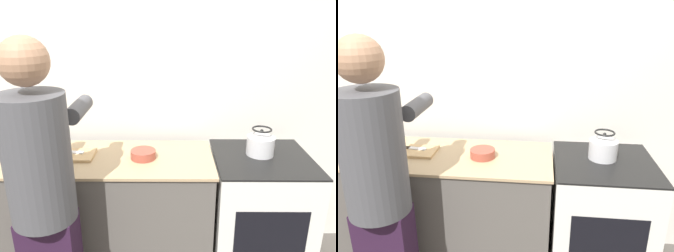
# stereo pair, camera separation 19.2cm
# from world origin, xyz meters

# --- Properties ---
(wall_back) EXTENTS (8.00, 0.05, 2.60)m
(wall_back) POSITION_xyz_m (0.00, 0.70, 1.30)
(wall_back) COLOR silver
(wall_back) RESTS_ON ground_plane
(counter) EXTENTS (1.63, 0.59, 0.90)m
(counter) POSITION_xyz_m (-0.34, 0.28, 0.45)
(counter) COLOR #5B5651
(counter) RESTS_ON ground_plane
(oven) EXTENTS (0.65, 0.64, 0.89)m
(oven) POSITION_xyz_m (0.82, 0.32, 0.44)
(oven) COLOR silver
(oven) RESTS_ON ground_plane
(person) EXTENTS (0.37, 0.61, 1.72)m
(person) POSITION_xyz_m (-0.45, -0.22, 0.94)
(person) COLOR #2D162F
(person) RESTS_ON ground_plane
(cutting_board) EXTENTS (0.37, 0.20, 0.02)m
(cutting_board) POSITION_xyz_m (-0.49, 0.29, 0.91)
(cutting_board) COLOR tan
(cutting_board) RESTS_ON counter
(knife) EXTENTS (0.20, 0.05, 0.01)m
(knife) POSITION_xyz_m (-0.48, 0.32, 0.92)
(knife) COLOR silver
(knife) RESTS_ON cutting_board
(kettle) EXTENTS (0.18, 0.18, 0.19)m
(kettle) POSITION_xyz_m (0.81, 0.36, 0.97)
(kettle) COLOR silver
(kettle) RESTS_ON oven
(bowl_prep) EXTENTS (0.16, 0.16, 0.06)m
(bowl_prep) POSITION_xyz_m (0.02, 0.27, 0.93)
(bowl_prep) COLOR #9E4738
(bowl_prep) RESTS_ON counter
(bowl_mixing) EXTENTS (0.17, 0.17, 0.06)m
(bowl_mixing) POSITION_xyz_m (-0.91, 0.31, 0.93)
(bowl_mixing) COLOR silver
(bowl_mixing) RESTS_ON counter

